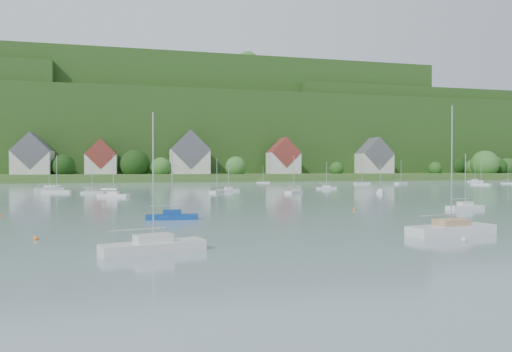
# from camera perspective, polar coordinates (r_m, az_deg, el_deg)

# --- Properties ---
(far_shore_strip) EXTENTS (600.00, 60.00, 3.00)m
(far_shore_strip) POSITION_cam_1_polar(r_m,az_deg,el_deg) (208.25, -9.75, -0.11)
(far_shore_strip) COLOR #325821
(far_shore_strip) RESTS_ON ground
(forested_ridge) EXTENTS (620.00, 181.22, 69.89)m
(forested_ridge) POSITION_cam_1_polar(r_m,az_deg,el_deg) (277.24, -10.60, 4.58)
(forested_ridge) COLOR #1D4014
(forested_ridge) RESTS_ON ground
(village_building_0) EXTENTS (14.00, 10.40, 16.00)m
(village_building_0) POSITION_cam_1_polar(r_m,az_deg,el_deg) (199.19, -25.51, 2.06)
(village_building_0) COLOR beige
(village_building_0) RESTS_ON far_shore_strip
(village_building_1) EXTENTS (12.00, 9.36, 14.00)m
(village_building_1) POSITION_cam_1_polar(r_m,az_deg,el_deg) (197.49, -18.27, 1.90)
(village_building_1) COLOR beige
(village_building_1) RESTS_ON far_shore_strip
(village_building_2) EXTENTS (16.00, 11.44, 18.00)m
(village_building_2) POSITION_cam_1_polar(r_m,az_deg,el_deg) (196.71, -8.07, 2.38)
(village_building_2) COLOR beige
(village_building_2) RESTS_ON far_shore_strip
(village_building_3) EXTENTS (13.00, 10.40, 15.50)m
(village_building_3) POSITION_cam_1_polar(r_m,az_deg,el_deg) (202.45, 3.33, 2.11)
(village_building_3) COLOR beige
(village_building_3) RESTS_ON far_shore_strip
(village_building_4) EXTENTS (15.00, 10.40, 16.50)m
(village_building_4) POSITION_cam_1_polar(r_m,az_deg,el_deg) (223.26, 14.16, 2.02)
(village_building_4) COLOR beige
(village_building_4) RESTS_ON far_shore_strip
(near_sailboat_0) EXTENTS (6.98, 3.88, 9.09)m
(near_sailboat_0) POSITION_cam_1_polar(r_m,az_deg,el_deg) (31.45, -12.36, -8.21)
(near_sailboat_0) COLOR silver
(near_sailboat_0) RESTS_ON ground
(near_sailboat_1) EXTENTS (5.55, 1.97, 7.34)m
(near_sailboat_1) POSITION_cam_1_polar(r_m,az_deg,el_deg) (50.74, -10.15, -4.75)
(near_sailboat_1) COLOR navy
(near_sailboat_1) RESTS_ON ground
(near_sailboat_2) EXTENTS (8.07, 3.52, 10.54)m
(near_sailboat_2) POSITION_cam_1_polar(r_m,az_deg,el_deg) (41.77, 22.63, -5.92)
(near_sailboat_2) COLOR silver
(near_sailboat_2) RESTS_ON ground
(near_sailboat_3) EXTENTS (5.61, 2.44, 7.32)m
(near_sailboat_3) POSITION_cam_1_polar(r_m,az_deg,el_deg) (67.56, 24.06, -3.39)
(near_sailboat_3) COLOR silver
(near_sailboat_3) RESTS_ON ground
(mooring_buoy_0) EXTENTS (0.39, 0.39, 0.39)m
(mooring_buoy_0) POSITION_cam_1_polar(r_m,az_deg,el_deg) (39.65, -25.18, -7.05)
(mooring_buoy_0) COLOR orange
(mooring_buoy_0) RESTS_ON ground
(mooring_buoy_1) EXTENTS (0.46, 0.46, 0.46)m
(mooring_buoy_1) POSITION_cam_1_polar(r_m,az_deg,el_deg) (38.37, 23.91, -7.30)
(mooring_buoy_1) COLOR silver
(mooring_buoy_1) RESTS_ON ground
(mooring_buoy_2) EXTENTS (0.45, 0.45, 0.45)m
(mooring_buoy_2) POSITION_cam_1_polar(r_m,az_deg,el_deg) (77.45, 23.81, -3.15)
(mooring_buoy_2) COLOR orange
(mooring_buoy_2) RESTS_ON ground
(mooring_buoy_3) EXTENTS (0.42, 0.42, 0.42)m
(mooring_buoy_3) POSITION_cam_1_polar(r_m,az_deg,el_deg) (62.02, 11.86, -4.10)
(mooring_buoy_3) COLOR orange
(mooring_buoy_3) RESTS_ON ground
(far_sailboat_cluster) EXTENTS (206.76, 74.88, 8.71)m
(far_sailboat_cluster) POSITION_cam_1_polar(r_m,az_deg,el_deg) (126.65, -2.33, -1.32)
(far_sailboat_cluster) COLOR silver
(far_sailboat_cluster) RESTS_ON ground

